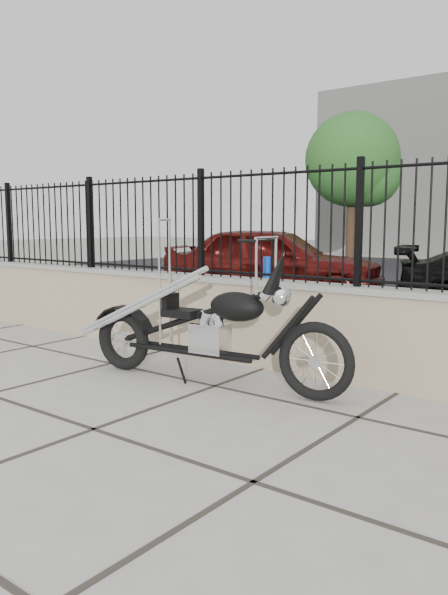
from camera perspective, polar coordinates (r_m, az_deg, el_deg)
The scene contains 7 objects.
ground_plane at distance 4.69m, azimuth -12.72°, elevation -12.55°, with size 90.00×90.00×0.00m, color #99968E.
retaining_wall at distance 6.39m, azimuth 4.67°, elevation -2.59°, with size 14.00×0.36×0.96m, color gray.
iron_fence at distance 6.30m, azimuth 4.77°, elevation 7.14°, with size 14.00×0.08×1.20m, color black.
chopper_motorcycle at distance 5.65m, azimuth -1.86°, elevation -0.31°, with size 2.76×0.49×1.66m, color black, non-canonical shape.
car_red at distance 11.99m, azimuth 4.81°, elevation 3.45°, with size 1.81×4.50×1.53m, color #4A0C0A.
bollard_a at distance 9.41m, azimuth 4.21°, elevation 0.87°, with size 0.12×0.12×1.04m, color blue.
tree_left at distance 21.81m, azimuth 12.52°, elevation 13.49°, with size 3.36×3.36×5.67m.
Camera 1 is at (3.42, -2.79, 1.58)m, focal length 35.00 mm.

